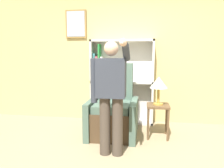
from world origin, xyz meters
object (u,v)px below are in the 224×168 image
at_px(bookcase, 115,85).
at_px(side_table, 158,111).
at_px(table_lamp, 159,84).
at_px(person_standing, 111,92).
at_px(armchair, 113,113).

bearing_deg(bookcase, side_table, -41.18).
bearing_deg(table_lamp, bookcase, 138.82).
xyz_separation_m(person_standing, table_lamp, (0.68, 0.79, 0.03)).
distance_m(side_table, table_lamp, 0.48).
bearing_deg(armchair, side_table, -0.64).
relative_size(bookcase, side_table, 3.00).
height_order(bookcase, armchair, bookcase).
height_order(person_standing, table_lamp, person_standing).
xyz_separation_m(armchair, table_lamp, (0.77, -0.01, 0.54)).
relative_size(armchair, table_lamp, 2.64).
bearing_deg(armchair, bookcase, 96.28).
distance_m(person_standing, table_lamp, 1.04).
xyz_separation_m(side_table, table_lamp, (0.00, 0.00, 0.48)).
height_order(bookcase, side_table, bookcase).
relative_size(armchair, side_table, 2.21).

